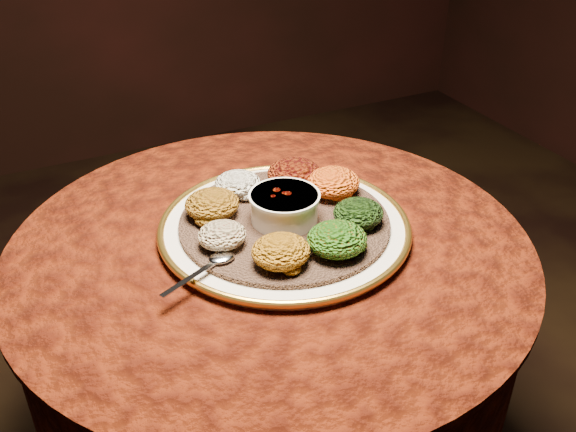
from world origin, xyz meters
name	(u,v)px	position (x,y,z in m)	size (l,w,h in m)	color
table	(271,316)	(0.00, 0.00, 0.55)	(0.96, 0.96, 0.73)	black
platter	(284,227)	(0.04, 0.01, 0.75)	(0.49, 0.49, 0.02)	white
injera	(284,222)	(0.04, 0.01, 0.76)	(0.39, 0.39, 0.01)	brown
stew_bowl	(284,205)	(0.04, 0.01, 0.79)	(0.13, 0.13, 0.05)	white
spoon	(217,261)	(-0.12, -0.06, 0.77)	(0.15, 0.08, 0.01)	silver
portion_ayib	(237,184)	(0.00, 0.14, 0.78)	(0.09, 0.09, 0.04)	white
portion_kitfo	(294,173)	(0.11, 0.13, 0.79)	(0.11, 0.10, 0.05)	black
portion_tikil	(333,182)	(0.16, 0.06, 0.79)	(0.11, 0.10, 0.05)	#B0740E
portion_gomen	(358,213)	(0.15, -0.06, 0.78)	(0.09, 0.09, 0.04)	black
portion_mixveg	(337,239)	(0.07, -0.12, 0.79)	(0.10, 0.10, 0.05)	#943D09
portion_kik	(281,251)	(-0.03, -0.11, 0.79)	(0.10, 0.09, 0.05)	#9B5E0D
portion_timatim	(222,235)	(-0.10, -0.01, 0.78)	(0.09, 0.08, 0.04)	#730607
portion_shiro	(212,204)	(-0.08, 0.09, 0.79)	(0.10, 0.10, 0.05)	brown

